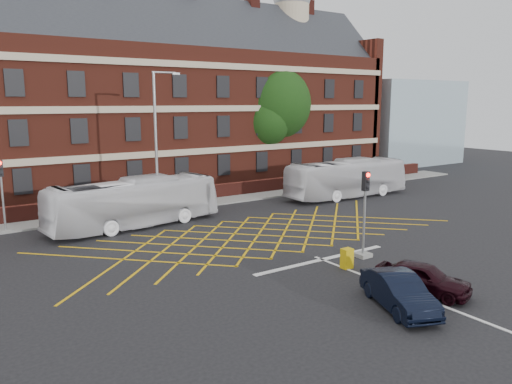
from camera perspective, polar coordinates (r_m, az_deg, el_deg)
ground at (r=27.26m, az=2.64°, el=-5.85°), size 120.00×120.00×0.00m
victorian_building at (r=45.80m, az=-14.05°, el=10.33°), size 51.00×12.17×20.40m
boundary_wall at (r=38.05m, az=-9.19°, el=-0.47°), size 56.00×0.50×1.10m
far_pavement at (r=37.26m, az=-8.51°, el=-1.45°), size 60.00×3.00×0.12m
glass_block at (r=65.11m, az=15.74°, el=7.66°), size 14.00×10.00×10.00m
box_junction_hatching at (r=28.82m, az=0.24°, el=-4.93°), size 8.22×8.22×0.02m
stop_line at (r=24.68m, az=7.57°, el=-7.66°), size 8.00×0.30×0.02m
centre_line at (r=20.62m, az=19.95°, el=-11.90°), size 0.15×14.00×0.02m
bus_left at (r=31.29m, az=-13.73°, el=-1.20°), size 10.97×3.71×2.99m
bus_right at (r=40.52m, az=10.34°, el=1.54°), size 10.98×2.87×3.04m
car_navy at (r=19.53m, az=16.02°, el=-10.89°), size 2.78×4.22×1.31m
car_maroon at (r=21.28m, az=18.50°, el=-9.30°), size 2.65×4.03×1.27m
deciduous_tree at (r=48.05m, az=1.94°, el=9.44°), size 7.50×7.19×10.97m
traffic_light_near at (r=25.00m, az=12.26°, el=-3.40°), size 0.70×0.70×4.27m
traffic_light_far at (r=32.48m, az=-26.92°, el=-1.14°), size 0.70×0.70×4.27m
street_lamp at (r=32.61m, az=-11.16°, el=2.54°), size 2.25×1.00×9.43m
utility_cabinet at (r=23.53m, az=10.35°, el=-7.48°), size 0.50×0.40×0.93m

